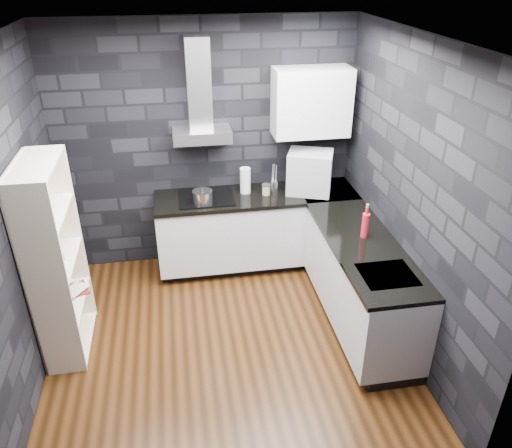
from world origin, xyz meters
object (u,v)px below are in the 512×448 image
object	(u,v)px
fruit_bowl	(53,262)
pot	(203,197)
appliance_garage	(310,173)
red_bottle	(365,225)
glass_vase	(245,180)
bookshelf	(56,262)
storage_jar	(266,190)
utensil_crock	(274,186)

from	to	relation	value
fruit_bowl	pot	bearing A→B (deg)	36.09
fruit_bowl	appliance_garage	bearing A→B (deg)	23.23
appliance_garage	fruit_bowl	size ratio (longest dim) A/B	2.29
red_bottle	fruit_bowl	bearing A→B (deg)	-179.56
red_bottle	glass_vase	bearing A→B (deg)	129.35
pot	red_bottle	size ratio (longest dim) A/B	0.85
appliance_garage	fruit_bowl	world-z (taller)	appliance_garage
pot	bookshelf	bearing A→B (deg)	-145.59
appliance_garage	fruit_bowl	bearing A→B (deg)	-136.34
appliance_garage	red_bottle	size ratio (longest dim) A/B	1.97
glass_vase	bookshelf	distance (m)	2.13
pot	appliance_garage	size ratio (longest dim) A/B	0.43
glass_vase	pot	bearing A→B (deg)	-157.44
pot	bookshelf	world-z (taller)	bookshelf
red_bottle	appliance_garage	bearing A→B (deg)	103.28
appliance_garage	red_bottle	bearing A→B (deg)	-56.29
storage_jar	red_bottle	bearing A→B (deg)	-55.47
utensil_crock	bookshelf	world-z (taller)	bookshelf
utensil_crock	bookshelf	size ratio (longest dim) A/B	0.06
pot	utensil_crock	distance (m)	0.81
storage_jar	appliance_garage	size ratio (longest dim) A/B	0.23
utensil_crock	red_bottle	size ratio (longest dim) A/B	0.49
appliance_garage	bookshelf	size ratio (longest dim) A/B	0.26
red_bottle	bookshelf	xyz separation A→B (m)	(-2.75, 0.04, -0.12)
glass_vase	utensil_crock	size ratio (longest dim) A/B	2.46
storage_jar	bookshelf	world-z (taller)	bookshelf
bookshelf	storage_jar	bearing A→B (deg)	45.95
utensil_crock	red_bottle	world-z (taller)	red_bottle
pot	utensil_crock	bearing A→B (deg)	12.51
pot	appliance_garage	bearing A→B (deg)	5.12
storage_jar	red_bottle	size ratio (longest dim) A/B	0.45
pot	red_bottle	bearing A→B (deg)	-33.68
pot	glass_vase	xyz separation A→B (m)	(0.48, 0.20, 0.07)
glass_vase	utensil_crock	bearing A→B (deg)	-4.34
glass_vase	bookshelf	world-z (taller)	bookshelf
glass_vase	storage_jar	bearing A→B (deg)	-23.10
utensil_crock	bookshelf	distance (m)	2.38
fruit_bowl	bookshelf	bearing A→B (deg)	90.00
storage_jar	red_bottle	distance (m)	1.28
glass_vase	appliance_garage	xyz separation A→B (m)	(0.69, -0.09, 0.08)
appliance_garage	storage_jar	bearing A→B (deg)	-159.96
appliance_garage	red_bottle	xyz separation A→B (m)	(0.25, -1.05, -0.11)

